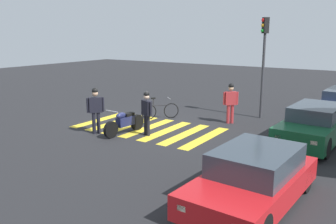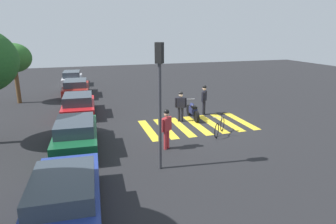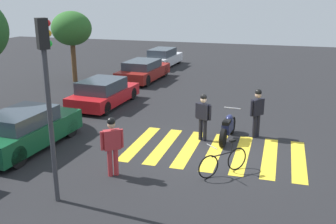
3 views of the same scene
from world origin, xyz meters
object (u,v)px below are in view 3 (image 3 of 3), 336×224
(officer_by_motorcycle, at_px, (257,109))
(car_red_convertible, at_px, (104,93))
(pedestrian_bystander, at_px, (112,143))
(officer_on_foot, at_px, (203,114))
(car_white_van, at_px, (163,58))
(car_maroon_wagon, at_px, (143,71))
(car_green_compact, at_px, (26,130))
(traffic_light_pole, at_px, (48,85))
(leaning_bicycle, at_px, (223,162))
(police_motorcycle, at_px, (228,128))

(officer_by_motorcycle, height_order, car_red_convertible, officer_by_motorcycle)
(officer_by_motorcycle, relative_size, pedestrian_bystander, 1.03)
(officer_on_foot, relative_size, officer_by_motorcycle, 0.95)
(pedestrian_bystander, distance_m, car_white_van, 18.03)
(pedestrian_bystander, relative_size, car_maroon_wagon, 0.39)
(car_green_compact, relative_size, traffic_light_pole, 0.94)
(officer_by_motorcycle, bearing_deg, car_green_compact, 114.16)
(car_red_convertible, bearing_deg, traffic_light_pole, -162.13)
(car_red_convertible, distance_m, traffic_light_pole, 9.27)
(car_red_convertible, height_order, traffic_light_pole, traffic_light_pole)
(leaning_bicycle, distance_m, officer_on_foot, 2.86)
(officer_on_foot, bearing_deg, traffic_light_pole, 152.94)
(officer_by_motorcycle, bearing_deg, police_motorcycle, 121.04)
(officer_on_foot, bearing_deg, leaning_bicycle, -156.02)
(officer_by_motorcycle, bearing_deg, leaning_bicycle, 168.69)
(leaning_bicycle, height_order, car_green_compact, car_green_compact)
(car_green_compact, bearing_deg, officer_by_motorcycle, -65.84)
(leaning_bicycle, height_order, pedestrian_bystander, pedestrian_bystander)
(police_motorcycle, xyz_separation_m, officer_on_foot, (-0.31, 0.86, 0.54))
(car_white_van, bearing_deg, car_green_compact, -179.30)
(police_motorcycle, height_order, officer_on_foot, officer_on_foot)
(officer_on_foot, height_order, officer_by_motorcycle, officer_by_motorcycle)
(leaning_bicycle, xyz_separation_m, pedestrian_bystander, (-1.01, 3.06, 0.64))
(officer_by_motorcycle, bearing_deg, car_red_convertible, 72.22)
(officer_on_foot, relative_size, car_red_convertible, 0.42)
(car_maroon_wagon, bearing_deg, car_green_compact, 179.49)
(police_motorcycle, distance_m, pedestrian_bystander, 4.80)
(police_motorcycle, relative_size, traffic_light_pole, 0.46)
(car_white_van, relative_size, traffic_light_pole, 0.95)
(leaning_bicycle, bearing_deg, traffic_light_pole, 125.51)
(pedestrian_bystander, bearing_deg, traffic_light_pole, 155.88)
(officer_by_motorcycle, distance_m, traffic_light_pole, 7.91)
(car_maroon_wagon, xyz_separation_m, car_white_van, (5.05, 0.30, 0.01))
(officer_by_motorcycle, height_order, pedestrian_bystander, officer_by_motorcycle)
(traffic_light_pole, bearing_deg, officer_on_foot, -27.06)
(officer_on_foot, xyz_separation_m, traffic_light_pole, (-5.29, 2.70, 2.06))
(car_white_van, bearing_deg, traffic_light_pole, -170.77)
(car_green_compact, xyz_separation_m, car_red_convertible, (5.68, -0.20, -0.06))
(officer_on_foot, distance_m, car_red_convertible, 6.34)
(leaning_bicycle, bearing_deg, car_white_van, 22.82)
(car_red_convertible, bearing_deg, car_green_compact, 178.03)
(car_red_convertible, bearing_deg, officer_by_motorcycle, -107.78)
(officer_by_motorcycle, bearing_deg, officer_on_foot, 116.01)
(officer_on_foot, height_order, car_red_convertible, officer_on_foot)
(car_white_van, xyz_separation_m, traffic_light_pole, (-19.32, -3.14, 2.43))
(pedestrian_bystander, bearing_deg, leaning_bicycle, -71.82)
(officer_by_motorcycle, xyz_separation_m, car_maroon_wagon, (8.09, 7.37, -0.45))
(car_green_compact, relative_size, car_white_van, 1.00)
(car_maroon_wagon, bearing_deg, car_white_van, 3.44)
(police_motorcycle, distance_m, car_white_van, 15.27)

